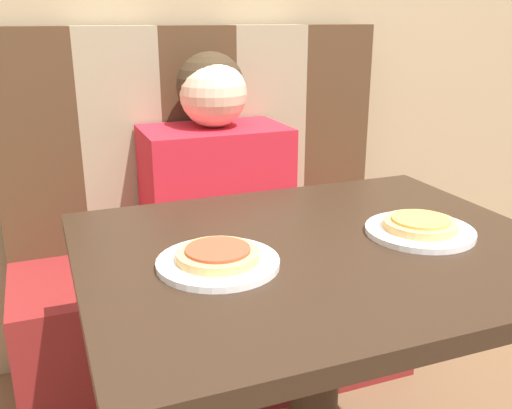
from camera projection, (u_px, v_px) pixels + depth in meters
booth_seat at (218, 315)px, 1.82m from camera, size 1.20×0.47×0.44m
booth_backrest at (197, 134)px, 1.81m from camera, size 1.20×0.10×0.66m
dining_table at (318, 293)px, 1.11m from camera, size 0.89×0.72×0.72m
person at (215, 166)px, 1.67m from camera, size 0.41×0.26×0.60m
plate_left at (218, 263)px, 0.98m from camera, size 0.21×0.21×0.01m
plate_right at (420, 231)px, 1.13m from camera, size 0.21×0.21×0.01m
pizza_left at (218, 254)px, 0.98m from camera, size 0.14×0.14×0.02m
pizza_right at (420, 224)px, 1.12m from camera, size 0.14×0.14×0.02m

